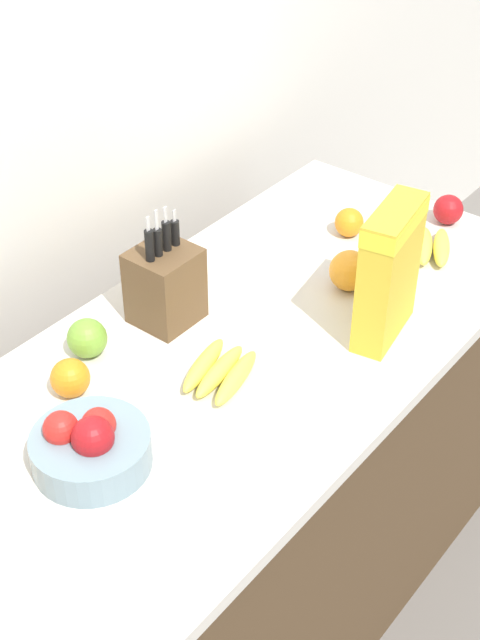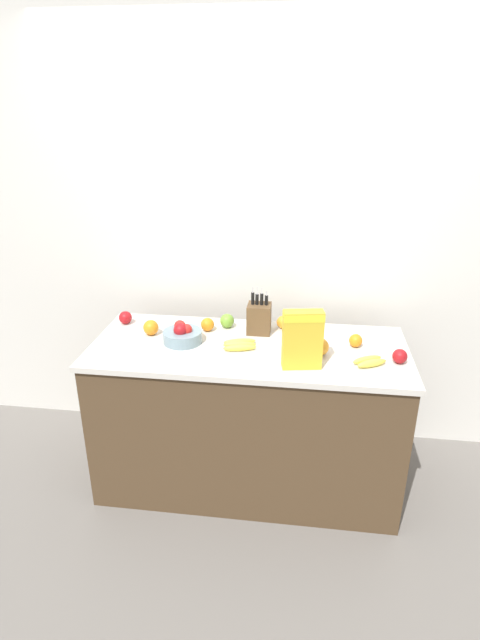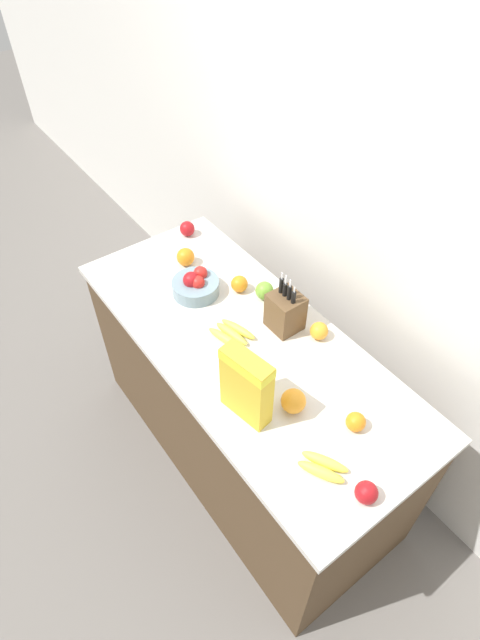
% 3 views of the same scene
% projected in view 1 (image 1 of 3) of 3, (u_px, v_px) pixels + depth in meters
% --- Properties ---
extents(ground_plane, '(14.00, 14.00, 0.00)m').
position_uv_depth(ground_plane, '(227.00, 621.00, 2.28)').
color(ground_plane, slate).
extents(wall_back, '(9.00, 0.06, 2.60)m').
position_uv_depth(wall_back, '(1.00, 81.00, 1.78)').
color(wall_back, silver).
rests_on(wall_back, ground_plane).
extents(counter, '(1.65, 0.70, 0.87)m').
position_uv_depth(counter, '(225.00, 507.00, 2.02)').
color(counter, '#4C3823').
rests_on(counter, ground_plane).
extents(knife_block, '(0.13, 0.12, 0.27)m').
position_uv_depth(knife_block, '(165.00, 285.00, 1.82)').
color(knife_block, brown).
rests_on(knife_block, counter).
extents(cereal_box, '(0.20, 0.10, 0.29)m').
position_uv_depth(cereal_box, '(389.00, 268.00, 1.74)').
color(cereal_box, gold).
rests_on(cereal_box, counter).
extents(fruit_bowl, '(0.21, 0.21, 0.11)m').
position_uv_depth(fruit_bowl, '(90.00, 445.00, 1.51)').
color(fruit_bowl, gray).
rests_on(fruit_bowl, counter).
extents(banana_bunch_left, '(0.18, 0.15, 0.03)m').
position_uv_depth(banana_bunch_left, '(220.00, 371.00, 1.70)').
color(banana_bunch_left, yellow).
rests_on(banana_bunch_left, counter).
extents(banana_bunch_right, '(0.18, 0.14, 0.04)m').
position_uv_depth(banana_bunch_right, '(433.00, 247.00, 2.06)').
color(banana_bunch_right, yellow).
rests_on(banana_bunch_right, counter).
extents(apple_near_bananas, '(0.08, 0.08, 0.08)m').
position_uv_depth(apple_near_bananas, '(87.00, 338.00, 1.75)').
color(apple_near_bananas, '#6B9E33').
rests_on(apple_near_bananas, counter).
extents(apple_rightmost, '(0.07, 0.07, 0.07)m').
position_uv_depth(apple_rightmost, '(448.00, 210.00, 2.16)').
color(apple_rightmost, '#A31419').
rests_on(apple_rightmost, counter).
extents(orange_back_center, '(0.07, 0.07, 0.07)m').
position_uv_depth(orange_back_center, '(349.00, 222.00, 2.11)').
color(orange_back_center, orange).
rests_on(orange_back_center, counter).
extents(orange_by_cereal, '(0.08, 0.08, 0.08)m').
position_uv_depth(orange_by_cereal, '(70.00, 378.00, 1.66)').
color(orange_by_cereal, orange).
rests_on(orange_by_cereal, counter).
extents(orange_mid_right, '(0.07, 0.07, 0.07)m').
position_uv_depth(orange_mid_right, '(182.00, 265.00, 1.96)').
color(orange_mid_right, orange).
rests_on(orange_mid_right, counter).
extents(orange_mid_left, '(0.09, 0.09, 0.09)m').
position_uv_depth(orange_mid_left, '(350.00, 271.00, 1.93)').
color(orange_mid_left, orange).
rests_on(orange_mid_left, counter).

